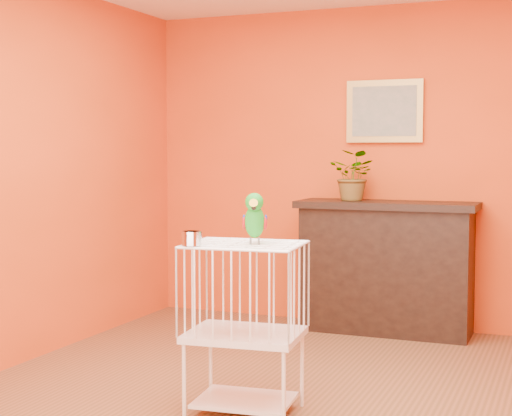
% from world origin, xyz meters
% --- Properties ---
extents(ground, '(4.50, 4.50, 0.00)m').
position_xyz_m(ground, '(0.00, 0.00, 0.00)').
color(ground, brown).
rests_on(ground, ground).
extents(room_shell, '(4.50, 4.50, 4.50)m').
position_xyz_m(room_shell, '(0.00, 0.00, 1.58)').
color(room_shell, '#E24815').
rests_on(room_shell, ground).
extents(console_cabinet, '(1.40, 0.50, 1.04)m').
position_xyz_m(console_cabinet, '(0.07, 2.01, 0.52)').
color(console_cabinet, black).
rests_on(console_cabinet, ground).
extents(potted_plant, '(0.43, 0.46, 0.31)m').
position_xyz_m(potted_plant, '(-0.19, 2.07, 1.19)').
color(potted_plant, '#26722D').
rests_on(potted_plant, console_cabinet).
extents(framed_picture, '(0.62, 0.04, 0.50)m').
position_xyz_m(framed_picture, '(0.00, 2.22, 1.75)').
color(framed_picture, '#B99142').
rests_on(framed_picture, room_shell).
extents(birdcage, '(0.65, 0.52, 0.93)m').
position_xyz_m(birdcage, '(-0.21, -0.18, 0.49)').
color(birdcage, white).
rests_on(birdcage, ground).
extents(feed_cup, '(0.11, 0.11, 0.07)m').
position_xyz_m(feed_cup, '(-0.42, -0.40, 0.98)').
color(feed_cup, silver).
rests_on(feed_cup, birdcage).
extents(parrot, '(0.15, 0.25, 0.28)m').
position_xyz_m(parrot, '(-0.15, -0.19, 1.08)').
color(parrot, '#59544C').
rests_on(parrot, birdcage).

